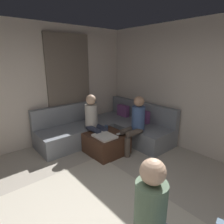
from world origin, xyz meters
The scene contains 11 objects.
wall_back centered at (0.00, 2.94, 1.35)m, with size 6.00×0.12×2.70m, color beige.
wall_left centered at (-2.94, 0.00, 1.35)m, with size 0.12×6.00×2.70m, color beige.
curtain_panel centered at (-2.84, 1.30, 1.25)m, with size 0.06×1.10×2.50m, color #726659.
sectional_couch centered at (-2.08, 1.88, 0.28)m, with size 2.10×2.55×0.87m.
ottoman centered at (-1.57, 1.41, 0.21)m, with size 0.76×0.76×0.42m, color #4C2D1E.
folded_blanket centered at (-1.47, 1.29, 0.44)m, with size 0.44×0.36×0.04m, color white.
coffee_mug centered at (-1.79, 1.59, 0.47)m, with size 0.08×0.08×0.10m, color #334C72.
game_remote centered at (-1.39, 1.63, 0.43)m, with size 0.05×0.15×0.02m, color white.
person_on_couch_back centered at (-1.24, 1.93, 0.66)m, with size 0.30×0.60×1.20m.
person_on_couch_side centered at (-1.93, 1.37, 0.66)m, with size 0.60×0.30×1.20m.
person_on_armchair centered at (0.60, 0.27, 0.64)m, with size 0.61×0.37×1.18m.
Camera 1 is at (1.31, -0.87, 1.96)m, focal length 30.27 mm.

